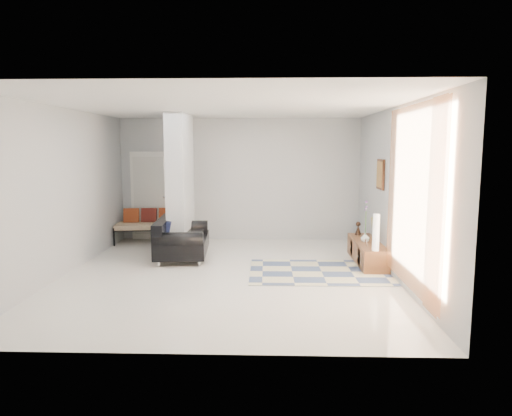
{
  "coord_description": "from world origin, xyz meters",
  "views": [
    {
      "loc": [
        0.71,
        -7.49,
        2.15
      ],
      "look_at": [
        0.45,
        0.6,
        1.06
      ],
      "focal_mm": 32.0,
      "sensor_mm": 36.0,
      "label": 1
    }
  ],
  "objects": [
    {
      "name": "daybed",
      "position": [
        -1.93,
        2.62,
        0.42
      ],
      "size": [
        1.79,
        0.93,
        0.77
      ],
      "rotation": [
        0.0,
        0.0,
        0.12
      ],
      "color": "black",
      "rests_on": "floor"
    },
    {
      "name": "wall_left",
      "position": [
        -2.75,
        0.0,
        1.4
      ],
      "size": [
        0.0,
        6.0,
        6.0
      ],
      "primitive_type": "plane",
      "rotation": [
        1.57,
        0.0,
        1.57
      ],
      "color": "#B6B8BA",
      "rests_on": "ground"
    },
    {
      "name": "floor",
      "position": [
        0.0,
        0.0,
        0.0
      ],
      "size": [
        6.0,
        6.0,
        0.0
      ],
      "primitive_type": "plane",
      "color": "white",
      "rests_on": "ground"
    },
    {
      "name": "curtain",
      "position": [
        2.67,
        -1.15,
        1.45
      ],
      "size": [
        0.0,
        2.55,
        2.55
      ],
      "primitive_type": "plane",
      "rotation": [
        1.57,
        0.0,
        1.57
      ],
      "color": "orange",
      "rests_on": "wall_right"
    },
    {
      "name": "bronze_figurine",
      "position": [
        2.47,
        1.56,
        0.53
      ],
      "size": [
        0.14,
        0.14,
        0.26
      ],
      "primitive_type": null,
      "rotation": [
        0.0,
        0.0,
        0.06
      ],
      "color": "black",
      "rests_on": "media_console"
    },
    {
      "name": "partition_column",
      "position": [
        -1.1,
        1.6,
        1.4
      ],
      "size": [
        0.35,
        1.2,
        2.8
      ],
      "primitive_type": "cube",
      "color": "#BABEC2",
      "rests_on": "floor"
    },
    {
      "name": "area_rug",
      "position": [
        1.6,
        0.2,
        0.01
      ],
      "size": [
        2.48,
        1.67,
        0.01
      ],
      "primitive_type": "cube",
      "rotation": [
        0.0,
        0.0,
        0.01
      ],
      "color": "beige",
      "rests_on": "floor"
    },
    {
      "name": "loveseat",
      "position": [
        -1.06,
        1.2,
        0.35
      ],
      "size": [
        1.05,
        1.66,
        0.76
      ],
      "rotation": [
        0.0,
        0.0,
        0.07
      ],
      "color": "silver",
      "rests_on": "floor"
    },
    {
      "name": "cylinder_lamp",
      "position": [
        2.5,
        0.16,
        0.71
      ],
      "size": [
        0.11,
        0.11,
        0.62
      ],
      "primitive_type": "cylinder",
      "color": "white",
      "rests_on": "media_console"
    },
    {
      "name": "vase",
      "position": [
        2.47,
        0.87,
        0.49
      ],
      "size": [
        0.17,
        0.17,
        0.17
      ],
      "primitive_type": "imported",
      "rotation": [
        0.0,
        0.0,
        0.01
      ],
      "color": "white",
      "rests_on": "media_console"
    },
    {
      "name": "wall_back",
      "position": [
        0.0,
        3.0,
        1.4
      ],
      "size": [
        6.0,
        0.0,
        6.0
      ],
      "primitive_type": "plane",
      "rotation": [
        1.57,
        0.0,
        0.0
      ],
      "color": "#B6B8BA",
      "rests_on": "ground"
    },
    {
      "name": "media_console",
      "position": [
        2.52,
        0.9,
        0.21
      ],
      "size": [
        0.45,
        1.71,
        0.8
      ],
      "color": "brown",
      "rests_on": "floor"
    },
    {
      "name": "hallway_door",
      "position": [
        -2.1,
        2.96,
        1.02
      ],
      "size": [
        0.85,
        0.06,
        2.04
      ],
      "primitive_type": "cube",
      "color": "white",
      "rests_on": "floor"
    },
    {
      "name": "wall_right",
      "position": [
        2.75,
        0.0,
        1.4
      ],
      "size": [
        0.0,
        6.0,
        6.0
      ],
      "primitive_type": "plane",
      "rotation": [
        1.57,
        0.0,
        -1.57
      ],
      "color": "#B6B8BA",
      "rests_on": "ground"
    },
    {
      "name": "wall_art",
      "position": [
        2.72,
        0.9,
        1.65
      ],
      "size": [
        0.04,
        0.45,
        0.55
      ],
      "primitive_type": "cube",
      "color": "#391D0F",
      "rests_on": "wall_right"
    },
    {
      "name": "wall_front",
      "position": [
        0.0,
        -3.0,
        1.4
      ],
      "size": [
        6.0,
        0.0,
        6.0
      ],
      "primitive_type": "plane",
      "rotation": [
        -1.57,
        0.0,
        0.0
      ],
      "color": "#B6B8BA",
      "rests_on": "ground"
    },
    {
      "name": "ceiling",
      "position": [
        0.0,
        0.0,
        2.8
      ],
      "size": [
        6.0,
        6.0,
        0.0
      ],
      "primitive_type": "plane",
      "rotation": [
        3.14,
        0.0,
        0.0
      ],
      "color": "white",
      "rests_on": "wall_back"
    }
  ]
}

